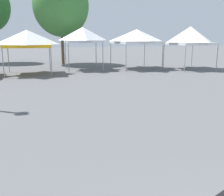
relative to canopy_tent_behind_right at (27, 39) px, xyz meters
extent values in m
cylinder|color=#9E9EA3|center=(-1.57, -1.43, -1.43)|extent=(0.06, 0.06, 2.08)
cylinder|color=#9E9EA3|center=(1.43, -1.57, -1.43)|extent=(0.06, 0.06, 2.08)
cylinder|color=#9E9EA3|center=(-1.43, 1.57, -1.43)|extent=(0.06, 0.06, 2.08)
cylinder|color=#9E9EA3|center=(1.57, 1.43, -1.43)|extent=(0.06, 0.06, 2.08)
pyramid|color=white|center=(0.00, 0.00, 0.10)|extent=(3.29, 3.29, 0.99)
cube|color=yellow|center=(0.00, 0.00, -0.49)|extent=(3.26, 3.26, 0.20)
cylinder|color=#9E9EA3|center=(2.85, 0.20, -1.31)|extent=(0.06, 0.06, 2.34)
cylinder|color=#9E9EA3|center=(5.46, 0.08, -1.31)|extent=(0.06, 0.06, 2.34)
cylinder|color=#9E9EA3|center=(2.96, 2.82, -1.31)|extent=(0.06, 0.06, 2.34)
cylinder|color=#9E9EA3|center=(5.58, 2.70, -1.31)|extent=(0.06, 0.06, 2.34)
pyramid|color=white|center=(4.21, 1.45, 0.37)|extent=(2.87, 2.87, 1.02)
cube|color=white|center=(4.21, 1.45, -0.24)|extent=(2.84, 2.84, 0.20)
cylinder|color=#9E9EA3|center=(7.02, -0.81, -1.34)|extent=(0.06, 0.06, 2.27)
cylinder|color=#9E9EA3|center=(10.30, -0.62, -1.34)|extent=(0.06, 0.06, 2.27)
cylinder|color=#9E9EA3|center=(6.83, 2.47, -1.34)|extent=(0.06, 0.06, 2.27)
cylinder|color=#9E9EA3|center=(10.11, 2.66, -1.34)|extent=(0.06, 0.06, 2.27)
pyramid|color=white|center=(8.57, 0.92, 0.26)|extent=(3.64, 3.64, 0.94)
cube|color=white|center=(8.57, 0.92, -0.31)|extent=(3.61, 3.61, 0.20)
cylinder|color=#9E9EA3|center=(11.22, -2.24, -1.39)|extent=(0.06, 0.06, 2.17)
cylinder|color=#9E9EA3|center=(14.30, -2.00, -1.39)|extent=(0.06, 0.06, 2.17)
cylinder|color=#9E9EA3|center=(10.98, 0.84, -1.39)|extent=(0.06, 0.06, 2.17)
cylinder|color=#9E9EA3|center=(14.06, 1.08, -1.39)|extent=(0.06, 0.06, 2.17)
pyramid|color=white|center=(12.64, -0.58, 0.32)|extent=(3.48, 3.48, 1.26)
cube|color=white|center=(12.64, -0.58, -0.41)|extent=(3.45, 3.45, 0.20)
cylinder|color=brown|center=(3.20, 6.42, -0.79)|extent=(0.28, 0.28, 3.38)
ellipsoid|color=#387233|center=(3.20, 6.42, 2.97)|extent=(5.18, 5.18, 5.69)
camera|label=1|loc=(0.02, -19.61, 0.10)|focal=42.25mm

